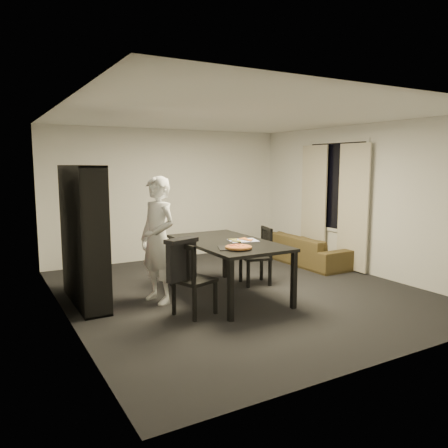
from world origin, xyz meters
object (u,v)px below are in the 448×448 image
dining_table (227,246)px  chair_right (260,252)px  chair_left (189,275)px  person (158,240)px  sofa (306,249)px  baking_tray (234,248)px  bookshelf (83,235)px  pepperoni_pizza (239,247)px

dining_table → chair_right: 0.88m
chair_right → chair_left: bearing=-50.3°
chair_left → chair_right: chair_left is taller
person → sofa: bearing=87.0°
baking_tray → bookshelf: bearing=143.9°
pepperoni_pizza → sofa: pepperoni_pizza is taller
dining_table → chair_right: (0.79, 0.32, -0.22)m
dining_table → sofa: bearing=24.0°
chair_left → chair_right: (1.64, 0.82, -0.02)m
chair_left → person: size_ratio=0.54×
chair_left → person: person is taller
person → bookshelf: bearing=-134.2°
bookshelf → chair_left: size_ratio=2.01×
person → baking_tray: 1.08m
bookshelf → chair_right: (2.66, -0.40, -0.43)m
bookshelf → chair_left: bearing=-50.1°
sofa → chair_right: bearing=115.1°
bookshelf → pepperoni_pizza: (1.70, -1.30, -0.11)m
bookshelf → pepperoni_pizza: 2.14m
pepperoni_pizza → sofa: size_ratio=0.18×
bookshelf → dining_table: 2.01m
chair_left → baking_tray: 0.71m
chair_right → dining_table: bearing=-55.3°
chair_right → bookshelf: bearing=-85.5°
chair_left → person: 0.83m
chair_left → sofa: size_ratio=0.50×
baking_tray → sofa: bearing=31.3°
bookshelf → baking_tray: bearing=-36.1°
chair_right → pepperoni_pizza: bearing=-33.9°
baking_tray → sofa: size_ratio=0.21×
chair_right → sofa: 1.76m
person → pepperoni_pizza: 1.15m
chair_left → baking_tray: chair_left is taller
baking_tray → person: bearing=135.8°
chair_left → dining_table: bearing=-78.2°
dining_table → person: (-0.97, 0.25, 0.14)m
bookshelf → baking_tray: bookshelf is taller
chair_right → person: (-1.76, -0.07, 0.35)m
chair_right → baking_tray: bearing=-37.3°
chair_left → sofa: (3.22, 1.56, -0.26)m
chair_right → person: person is taller
chair_left → pepperoni_pizza: size_ratio=2.70×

